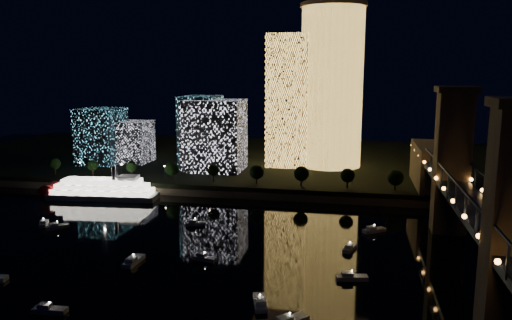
{
  "coord_description": "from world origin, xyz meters",
  "views": [
    {
      "loc": [
        32.19,
        -125.93,
        55.28
      ],
      "look_at": [
        -3.75,
        55.0,
        21.94
      ],
      "focal_mm": 35.0,
      "sensor_mm": 36.0,
      "label": 1
    }
  ],
  "objects_px": {
    "truss_bridge": "(483,227)",
    "riverboat": "(98,190)",
    "tower_cylindrical": "(332,86)",
    "tower_rectangular": "(289,101)"
  },
  "relations": [
    {
      "from": "truss_bridge",
      "to": "riverboat",
      "type": "distance_m",
      "value": 155.66
    },
    {
      "from": "tower_cylindrical",
      "to": "riverboat",
      "type": "bearing_deg",
      "value": -143.44
    },
    {
      "from": "riverboat",
      "to": "tower_rectangular",
      "type": "bearing_deg",
      "value": 42.82
    },
    {
      "from": "tower_rectangular",
      "to": "riverboat",
      "type": "xyz_separation_m",
      "value": [
        -74.13,
        -68.69,
        -35.36
      ]
    },
    {
      "from": "tower_cylindrical",
      "to": "truss_bridge",
      "type": "xyz_separation_m",
      "value": [
        45.24,
        -135.14,
        -30.75
      ]
    },
    {
      "from": "tower_cylindrical",
      "to": "truss_bridge",
      "type": "bearing_deg",
      "value": -71.49
    },
    {
      "from": "tower_rectangular",
      "to": "tower_cylindrical",
      "type": "bearing_deg",
      "value": 6.88
    },
    {
      "from": "tower_rectangular",
      "to": "truss_bridge",
      "type": "relative_size",
      "value": 0.26
    },
    {
      "from": "riverboat",
      "to": "truss_bridge",
      "type": "bearing_deg",
      "value": -24.27
    },
    {
      "from": "truss_bridge",
      "to": "tower_cylindrical",
      "type": "bearing_deg",
      "value": 108.51
    }
  ]
}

